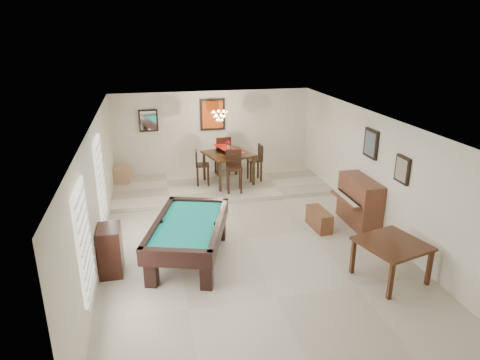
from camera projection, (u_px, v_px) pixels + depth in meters
name	position (u px, v px, depth m)	size (l,w,h in m)	color
ground_plane	(246.00, 239.00, 9.39)	(6.00, 9.00, 0.02)	beige
wall_back	(213.00, 134.00, 13.09)	(6.00, 0.04, 2.60)	silver
wall_front	(337.00, 316.00, 4.81)	(6.00, 0.04, 2.60)	silver
wall_left	(97.00, 194.00, 8.34)	(0.04, 9.00, 2.60)	silver
wall_right	(377.00, 173.00, 9.56)	(0.04, 9.00, 2.60)	silver
ceiling	(246.00, 121.00, 8.51)	(6.00, 9.00, 0.04)	white
dining_step	(220.00, 185.00, 12.36)	(6.00, 2.50, 0.12)	beige
window_left_front	(84.00, 241.00, 6.29)	(0.06, 1.00, 1.70)	white
window_left_rear	(100.00, 179.00, 8.87)	(0.06, 1.00, 1.70)	white
pool_table	(189.00, 242.00, 8.39)	(1.29, 2.39, 0.80)	black
square_table	(390.00, 261.00, 7.76)	(1.07, 1.07, 0.74)	#341A0D
upright_piano	(354.00, 202.00, 9.86)	(0.75, 1.34, 1.12)	brown
piano_bench	(319.00, 219.00, 9.79)	(0.31, 0.81, 0.45)	brown
apothecary_chest	(110.00, 250.00, 7.93)	(0.41, 0.62, 0.93)	black
dining_table	(229.00, 166.00, 12.26)	(1.22, 1.22, 1.01)	black
flower_vase	(228.00, 145.00, 12.05)	(0.14, 0.14, 0.23)	maroon
dining_chair_south	(234.00, 172.00, 11.54)	(0.43, 0.43, 1.15)	black
dining_chair_north	(222.00, 155.00, 12.94)	(0.44, 0.44, 1.20)	black
dining_chair_west	(203.00, 168.00, 12.11)	(0.37, 0.37, 1.01)	black
dining_chair_east	(254.00, 163.00, 12.45)	(0.39, 0.39, 1.07)	black
corner_bench	(123.00, 174.00, 12.41)	(0.41, 0.51, 0.46)	tan
chandelier	(219.00, 112.00, 11.59)	(0.44, 0.44, 0.60)	#FFE5B2
back_painting	(213.00, 115.00, 12.85)	(0.75, 0.06, 0.95)	#D84C14
back_mirror	(148.00, 121.00, 12.50)	(0.55, 0.06, 0.65)	white
right_picture_upper	(371.00, 144.00, 9.62)	(0.06, 0.55, 0.65)	slate
right_picture_lower	(402.00, 170.00, 8.49)	(0.06, 0.45, 0.55)	gray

